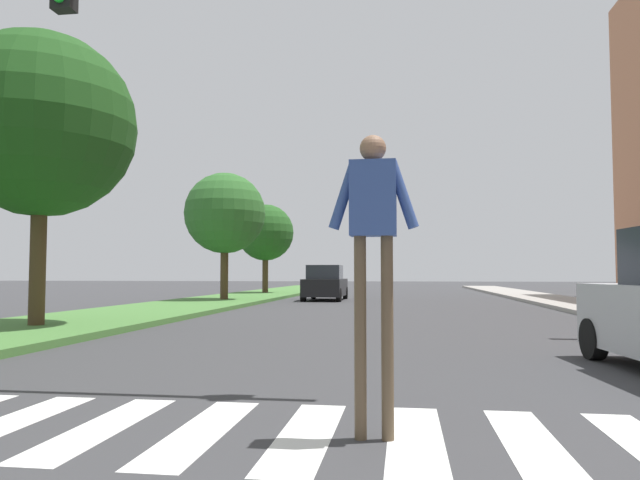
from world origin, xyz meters
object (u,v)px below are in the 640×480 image
tree_distant (265,233)px  tree_far (225,214)px  pedestrian_performer (373,235)px  traffic_light_gantry (56,41)px  sedan_midblock (325,284)px  tree_mid (41,125)px

tree_distant → tree_far: bearing=-87.8°
pedestrian_performer → tree_distant: bearing=105.0°
traffic_light_gantry → pedestrian_performer: bearing=-25.5°
sedan_midblock → tree_far: bearing=-145.3°
tree_distant → sedan_midblock: 8.69m
pedestrian_performer → sedan_midblock: size_ratio=0.59×
tree_mid → tree_far: tree_mid is taller
tree_mid → tree_far: bearing=88.9°
tree_distant → traffic_light_gantry: (4.17, -29.06, 0.44)m
tree_distant → sedan_midblock: tree_distant is taller
tree_mid → tree_distant: (-0.12, 23.23, -0.96)m
tree_far → tree_distant: (-0.37, 9.64, -0.23)m
tree_mid → traffic_light_gantry: 7.12m
tree_mid → tree_distant: size_ratio=1.25×
tree_far → tree_distant: 9.65m
tree_mid → traffic_light_gantry: size_ratio=0.91×
traffic_light_gantry → tree_distant: bearing=98.2°
tree_distant → traffic_light_gantry: size_ratio=0.73×
sedan_midblock → traffic_light_gantry: bearing=-91.2°
pedestrian_performer → sedan_midblock: pedestrian_performer is taller
pedestrian_performer → traffic_light_gantry: bearing=154.5°
tree_mid → tree_far: (0.25, 13.59, -0.73)m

